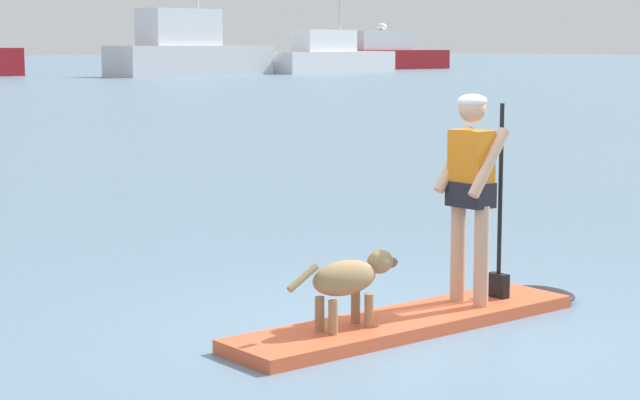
{
  "coord_description": "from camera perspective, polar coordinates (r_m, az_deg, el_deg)",
  "views": [
    {
      "loc": [
        -6.13,
        -5.93,
        2.18
      ],
      "look_at": [
        0.0,
        1.0,
        0.9
      ],
      "focal_mm": 63.51,
      "sensor_mm": 36.0,
      "label": 1
    }
  ],
  "objects": [
    {
      "name": "moored_boat_port",
      "position": [
        87.85,
        0.56,
        7.26
      ],
      "size": [
        13.01,
        4.6,
        10.39
      ],
      "color": "silver",
      "rests_on": "ground_plane"
    },
    {
      "name": "dog",
      "position": [
        8.33,
        1.51,
        -4.0
      ],
      "size": [
        1.04,
        0.25,
        0.55
      ],
      "color": "#997A51",
      "rests_on": "paddleboard"
    },
    {
      "name": "paddleboard",
      "position": [
        8.94,
        5.41,
        -5.94
      ],
      "size": [
        3.41,
        0.83,
        0.1
      ],
      "color": "#E55933",
      "rests_on": "ground_plane"
    },
    {
      "name": "ground_plane",
      "position": [
        8.8,
        4.34,
        -6.48
      ],
      "size": [
        400.0,
        400.0,
        0.0
      ],
      "primitive_type": "plane",
      "color": "slate"
    },
    {
      "name": "person_paddler",
      "position": [
        9.1,
        7.68,
        0.82
      ],
      "size": [
        0.61,
        0.49,
        1.69
      ],
      "color": "tan",
      "rests_on": "paddleboard"
    },
    {
      "name": "moored_boat_center",
      "position": [
        79.73,
        -6.69,
        7.47
      ],
      "size": [
        12.8,
        4.45,
        9.66
      ],
      "color": "silver",
      "rests_on": "ground_plane"
    },
    {
      "name": "moored_boat_outer",
      "position": [
        99.61,
        3.39,
        7.32
      ],
      "size": [
        12.4,
        3.43,
        3.98
      ],
      "color": "maroon",
      "rests_on": "ground_plane"
    }
  ]
}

